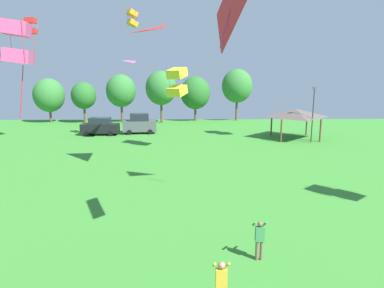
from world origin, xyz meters
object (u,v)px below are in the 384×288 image
kite_flying_8 (132,18)px  park_pavilion (296,113)px  treeline_tree_4 (195,93)px  person_standing_mid_field (260,238)px  kite_flying_4 (17,43)px  treeline_tree_1 (84,96)px  treeline_tree_5 (237,86)px  kite_flying_0 (167,40)px  kite_flying_9 (31,26)px  kite_flying_6 (135,68)px  light_post_0 (313,111)px  treeline_tree_2 (121,91)px  person_standing_near_foreground (221,283)px  treeline_tree_0 (49,95)px  treeline_tree_3 (161,88)px  kite_flying_1 (177,82)px  parked_car_second_from_left (140,124)px  parked_car_leftmost (100,126)px  kite_flying_2 (231,5)px

kite_flying_8 → park_pavilion: kite_flying_8 is taller
kite_flying_8 → treeline_tree_4: size_ratio=0.25×
person_standing_mid_field → kite_flying_4: kite_flying_4 is taller
treeline_tree_1 → person_standing_mid_field: bearing=-65.9°
person_standing_mid_field → treeline_tree_5: bearing=91.2°
person_standing_mid_field → treeline_tree_1: 46.62m
treeline_tree_5 → kite_flying_0: bearing=-107.9°
kite_flying_8 → kite_flying_9: (-10.33, -0.94, -0.94)m
kite_flying_6 → kite_flying_8: (-0.29, 1.53, 5.19)m
light_post_0 → treeline_tree_1: (-30.36, 17.39, 0.84)m
light_post_0 → treeline_tree_2: 30.49m
person_standing_near_foreground → treeline_tree_5: treeline_tree_5 is taller
treeline_tree_0 → treeline_tree_3: treeline_tree_3 is taller
kite_flying_4 → park_pavilion: 30.83m
kite_flying_6 → kite_flying_9: 11.46m
kite_flying_1 → treeline_tree_2: size_ratio=0.37×
kite_flying_1 → kite_flying_9: kite_flying_9 is taller
treeline_tree_3 → treeline_tree_4: treeline_tree_3 is taller
kite_flying_9 → light_post_0: kite_flying_9 is taller
person_standing_near_foreground → kite_flying_6: bearing=109.1°
person_standing_mid_field → park_pavilion: park_pavilion is taller
kite_flying_8 → kite_flying_1: bearing=-42.2°
treeline_tree_1 → treeline_tree_2: size_ratio=0.85×
treeline_tree_0 → treeline_tree_2: bearing=-1.0°
kite_flying_6 → treeline_tree_4: (7.06, 20.72, -3.58)m
kite_flying_4 → light_post_0: 30.05m
person_standing_mid_field → treeline_tree_3: bearing=107.6°
parked_car_second_from_left → treeline_tree_5: size_ratio=0.52×
park_pavilion → treeline_tree_1: bearing=153.1°
person_standing_near_foreground → treeline_tree_3: 45.94m
light_post_0 → treeline_tree_0: size_ratio=0.88×
kite_flying_8 → treeline_tree_2: 19.96m
person_standing_near_foreground → treeline_tree_2: (-11.26, 46.25, 4.05)m
kite_flying_4 → treeline_tree_1: bearing=100.5°
kite_flying_6 → kite_flying_9: bearing=176.8°
kite_flying_8 → treeline_tree_0: bearing=132.6°
kite_flying_8 → parked_car_leftmost: (-5.26, 5.09, -12.31)m
parked_car_second_from_left → park_pavilion: size_ratio=0.77×
treeline_tree_4 → kite_flying_4: bearing=-107.2°
treeline_tree_2 → treeline_tree_3: bearing=-6.8°
kite_flying_1 → kite_flying_6: kite_flying_6 is taller
person_standing_mid_field → treeline_tree_5: 45.59m
kite_flying_8 → parked_car_second_from_left: 13.57m
park_pavilion → treeline_tree_0: (-35.03, 15.71, 1.29)m
parked_car_leftmost → light_post_0: size_ratio=0.75×
park_pavilion → treeline_tree_0: bearing=155.8°
kite_flying_2 → treeline_tree_3: 42.84m
kite_flying_4 → park_pavilion: bearing=40.9°
parked_car_second_from_left → treeline_tree_5: (14.69, 13.30, 4.50)m
treeline_tree_4 → kite_flying_0: bearing=-95.8°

